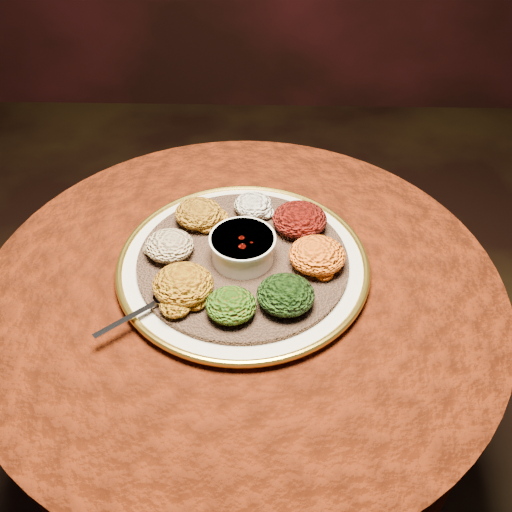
{
  "coord_description": "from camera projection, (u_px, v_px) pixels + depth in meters",
  "views": [
    {
      "loc": [
        0.05,
        -0.72,
        1.49
      ],
      "look_at": [
        0.03,
        0.04,
        0.76
      ],
      "focal_mm": 40.0,
      "sensor_mm": 36.0,
      "label": 1
    }
  ],
  "objects": [
    {
      "name": "portion_ayib",
      "position": [
        253.0,
        205.0,
        1.13
      ],
      "size": [
        0.08,
        0.07,
        0.04
      ],
      "primitive_type": "ellipsoid",
      "color": "white",
      "rests_on": "injera"
    },
    {
      "name": "spoon",
      "position": [
        161.0,
        300.0,
        0.97
      ],
      "size": [
        0.13,
        0.11,
        0.01
      ],
      "rotation": [
        0.0,
        0.0,
        -2.44
      ],
      "color": "silver",
      "rests_on": "injera"
    },
    {
      "name": "portion_timatim",
      "position": [
        169.0,
        246.0,
        1.04
      ],
      "size": [
        0.09,
        0.09,
        0.04
      ],
      "primitive_type": "ellipsoid",
      "color": "maroon",
      "rests_on": "injera"
    },
    {
      "name": "portion_kik",
      "position": [
        183.0,
        284.0,
        0.97
      ],
      "size": [
        0.1,
        0.1,
        0.05
      ],
      "primitive_type": "ellipsoid",
      "color": "#A8750E",
      "rests_on": "injera"
    },
    {
      "name": "table",
      "position": [
        243.0,
        343.0,
        1.17
      ],
      "size": [
        0.96,
        0.96,
        0.73
      ],
      "color": "black",
      "rests_on": "ground"
    },
    {
      "name": "portion_mixveg",
      "position": [
        231.0,
        305.0,
        0.94
      ],
      "size": [
        0.09,
        0.08,
        0.04
      ],
      "primitive_type": "ellipsoid",
      "color": "#973309",
      "rests_on": "injera"
    },
    {
      "name": "injera",
      "position": [
        243.0,
        260.0,
        1.05
      ],
      "size": [
        0.42,
        0.42,
        0.01
      ],
      "primitive_type": "cylinder",
      "rotation": [
        0.0,
        0.0,
        -0.09
      ],
      "color": "brown",
      "rests_on": "platter"
    },
    {
      "name": "portion_gomen",
      "position": [
        286.0,
        295.0,
        0.95
      ],
      "size": [
        0.1,
        0.09,
        0.05
      ],
      "primitive_type": "ellipsoid",
      "color": "black",
      "rests_on": "injera"
    },
    {
      "name": "platter",
      "position": [
        243.0,
        264.0,
        1.06
      ],
      "size": [
        0.55,
        0.55,
        0.02
      ],
      "rotation": [
        0.0,
        0.0,
        -0.26
      ],
      "color": "beige",
      "rests_on": "table"
    },
    {
      "name": "portion_kitfo",
      "position": [
        300.0,
        219.0,
        1.09
      ],
      "size": [
        0.11,
        0.1,
        0.05
      ],
      "primitive_type": "ellipsoid",
      "color": "black",
      "rests_on": "injera"
    },
    {
      "name": "stew_bowl",
      "position": [
        243.0,
        246.0,
        1.03
      ],
      "size": [
        0.12,
        0.12,
        0.05
      ],
      "color": "silver",
      "rests_on": "injera"
    },
    {
      "name": "portion_tikil",
      "position": [
        317.0,
        255.0,
        1.02
      ],
      "size": [
        0.1,
        0.1,
        0.05
      ],
      "primitive_type": "ellipsoid",
      "color": "#A7790D",
      "rests_on": "injera"
    },
    {
      "name": "portion_shiro",
      "position": [
        199.0,
        213.0,
        1.11
      ],
      "size": [
        0.09,
        0.09,
        0.04
      ],
      "primitive_type": "ellipsoid",
      "color": "#A26B13",
      "rests_on": "injera"
    }
  ]
}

